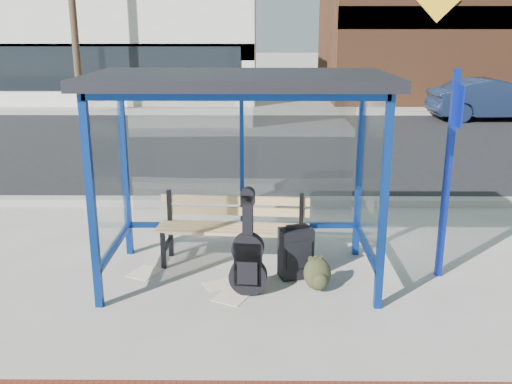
{
  "coord_description": "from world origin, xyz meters",
  "views": [
    {
      "loc": [
        0.24,
        -6.31,
        2.92
      ],
      "look_at": [
        0.18,
        0.2,
        1.02
      ],
      "focal_mm": 40.0,
      "sensor_mm": 36.0,
      "label": 1
    }
  ],
  "objects_px": {
    "guitar_bag": "(248,259)",
    "parked_car": "(493,99)",
    "bench": "(234,224)",
    "backpack": "(318,275)",
    "suitcase": "(296,253)"
  },
  "relations": [
    {
      "from": "guitar_bag",
      "to": "parked_car",
      "type": "relative_size",
      "value": 0.3
    },
    {
      "from": "bench",
      "to": "parked_car",
      "type": "distance_m",
      "value": 13.98
    },
    {
      "from": "bench",
      "to": "backpack",
      "type": "relative_size",
      "value": 5.04
    },
    {
      "from": "bench",
      "to": "suitcase",
      "type": "relative_size",
      "value": 2.89
    },
    {
      "from": "backpack",
      "to": "parked_car",
      "type": "xyz_separation_m",
      "value": [
        6.78,
        12.4,
        0.47
      ]
    },
    {
      "from": "backpack",
      "to": "parked_car",
      "type": "relative_size",
      "value": 0.1
    },
    {
      "from": "bench",
      "to": "suitcase",
      "type": "height_order",
      "value": "bench"
    },
    {
      "from": "suitcase",
      "to": "backpack",
      "type": "xyz_separation_m",
      "value": [
        0.23,
        -0.33,
        -0.13
      ]
    },
    {
      "from": "bench",
      "to": "backpack",
      "type": "xyz_separation_m",
      "value": [
        1.0,
        -0.78,
        -0.33
      ]
    },
    {
      "from": "suitcase",
      "to": "parked_car",
      "type": "xyz_separation_m",
      "value": [
        7.02,
        12.06,
        0.35
      ]
    },
    {
      "from": "suitcase",
      "to": "guitar_bag",
      "type": "bearing_deg",
      "value": -156.62
    },
    {
      "from": "guitar_bag",
      "to": "suitcase",
      "type": "xyz_separation_m",
      "value": [
        0.56,
        0.46,
        -0.12
      ]
    },
    {
      "from": "bench",
      "to": "suitcase",
      "type": "distance_m",
      "value": 0.91
    },
    {
      "from": "suitcase",
      "to": "backpack",
      "type": "distance_m",
      "value": 0.43
    },
    {
      "from": "suitcase",
      "to": "parked_car",
      "type": "distance_m",
      "value": 13.96
    }
  ]
}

